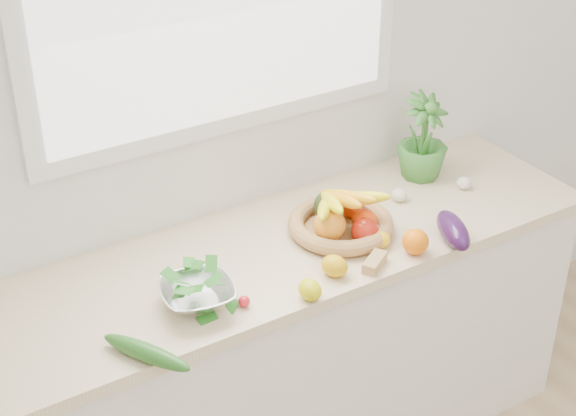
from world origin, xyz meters
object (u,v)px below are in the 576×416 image
colander_with_spinach (197,289)px  potted_herb (423,138)px  apple (365,231)px  cucumber (146,353)px  eggplant (453,230)px  fruit_basket (340,219)px

colander_with_spinach → potted_herb: bearing=14.7°
apple → cucumber: apple is taller
cucumber → apple: bearing=10.7°
eggplant → apple: bearing=150.0°
potted_herb → fruit_basket: 0.51m
eggplant → fruit_basket: (-0.28, 0.24, 0.01)m
apple → potted_herb: bearing=30.5°
fruit_basket → colander_with_spinach: 0.59m
eggplant → potted_herb: (0.19, 0.40, 0.11)m
apple → fruit_basket: bearing=108.0°
apple → potted_herb: potted_herb is taller
apple → fruit_basket: (-0.03, 0.10, 0.01)m
apple → colander_with_spinach: (-0.61, -0.01, 0.01)m
eggplant → potted_herb: size_ratio=0.66×
potted_herb → fruit_basket: bearing=-160.8°
apple → eggplant: apple is taller
apple → eggplant: (0.24, -0.14, -0.00)m
eggplant → colander_with_spinach: size_ratio=0.84×
potted_herb → apple: bearing=-149.5°
apple → colander_with_spinach: size_ratio=0.35×
cucumber → potted_herb: 1.34m
potted_herb → fruit_basket: potted_herb is taller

